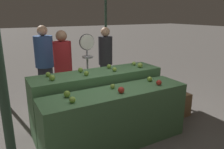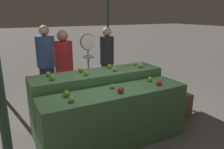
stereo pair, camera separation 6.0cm
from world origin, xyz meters
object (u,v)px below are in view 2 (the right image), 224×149
object	(u,v)px
person_vendor_at_scale	(64,65)
wooden_crate_side	(176,104)
produce_scale	(88,56)
person_customer_left	(107,56)
person_customer_right	(46,59)

from	to	relation	value
person_vendor_at_scale	wooden_crate_side	distance (m)	2.27
produce_scale	wooden_crate_side	xyz separation A→B (m)	(1.37, -0.95, -0.90)
person_customer_left	wooden_crate_side	xyz separation A→B (m)	(0.64, -1.63, -0.70)
person_vendor_at_scale	person_customer_right	distance (m)	0.73
person_vendor_at_scale	person_customer_left	xyz separation A→B (m)	(1.12, 0.39, 0.01)
person_vendor_at_scale	wooden_crate_side	size ratio (longest dim) A/B	3.68
person_customer_right	wooden_crate_side	distance (m)	2.85
person_vendor_at_scale	wooden_crate_side	bearing A→B (deg)	154.83
produce_scale	person_customer_left	xyz separation A→B (m)	(0.74, 0.68, -0.19)
person_customer_right	wooden_crate_side	xyz separation A→B (m)	(1.95, -1.95, -0.72)
person_customer_left	person_customer_right	world-z (taller)	person_customer_right
person_customer_left	produce_scale	bearing A→B (deg)	57.07
produce_scale	person_vendor_at_scale	xyz separation A→B (m)	(-0.39, 0.29, -0.20)
produce_scale	wooden_crate_side	distance (m)	1.90
produce_scale	person_customer_left	distance (m)	1.02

